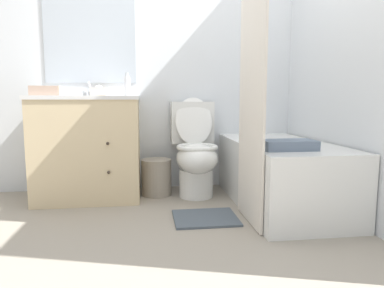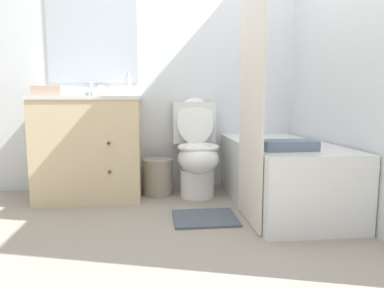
{
  "view_description": "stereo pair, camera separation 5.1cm",
  "coord_description": "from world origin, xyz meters",
  "px_view_note": "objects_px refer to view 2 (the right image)",
  "views": [
    {
      "loc": [
        -0.24,
        -1.71,
        0.82
      ],
      "look_at": [
        0.08,
        0.68,
        0.52
      ],
      "focal_mm": 32.0,
      "sensor_mm": 36.0,
      "label": 1
    },
    {
      "loc": [
        -0.19,
        -1.71,
        0.82
      ],
      "look_at": [
        0.08,
        0.68,
        0.52
      ],
      "focal_mm": 32.0,
      "sensor_mm": 36.0,
      "label": 2
    }
  ],
  "objects_px": {
    "sink_faucet": "(93,92)",
    "hand_towel_folded": "(48,91)",
    "bathtub": "(281,174)",
    "bath_mat": "(205,218)",
    "wastebasket": "(158,177)",
    "bath_towel_folded": "(289,145)",
    "tissue_box": "(101,92)",
    "soap_dispenser": "(129,86)",
    "vanity_cabinet": "(91,146)",
    "toilet": "(197,151)"
  },
  "relations": [
    {
      "from": "bathtub",
      "to": "hand_towel_folded",
      "type": "xyz_separation_m",
      "value": [
        -1.79,
        0.24,
        0.64
      ]
    },
    {
      "from": "sink_faucet",
      "to": "bath_towel_folded",
      "type": "distance_m",
      "value": 1.77
    },
    {
      "from": "sink_faucet",
      "to": "bath_mat",
      "type": "xyz_separation_m",
      "value": [
        0.88,
        -0.86,
        -0.89
      ]
    },
    {
      "from": "wastebasket",
      "to": "soap_dispenser",
      "type": "xyz_separation_m",
      "value": [
        -0.23,
        -0.06,
        0.79
      ]
    },
    {
      "from": "sink_faucet",
      "to": "hand_towel_folded",
      "type": "xyz_separation_m",
      "value": [
        -0.28,
        -0.37,
        0.0
      ]
    },
    {
      "from": "tissue_box",
      "to": "bath_mat",
      "type": "height_order",
      "value": "tissue_box"
    },
    {
      "from": "toilet",
      "to": "soap_dispenser",
      "type": "relative_size",
      "value": 4.55
    },
    {
      "from": "toilet",
      "to": "wastebasket",
      "type": "height_order",
      "value": "toilet"
    },
    {
      "from": "bath_towel_folded",
      "to": "bath_mat",
      "type": "distance_m",
      "value": 0.76
    },
    {
      "from": "wastebasket",
      "to": "soap_dispenser",
      "type": "relative_size",
      "value": 1.68
    },
    {
      "from": "wastebasket",
      "to": "bath_towel_folded",
      "type": "relative_size",
      "value": 0.91
    },
    {
      "from": "hand_towel_folded",
      "to": "bath_mat",
      "type": "relative_size",
      "value": 0.5
    },
    {
      "from": "soap_dispenser",
      "to": "bath_towel_folded",
      "type": "distance_m",
      "value": 1.38
    },
    {
      "from": "sink_faucet",
      "to": "tissue_box",
      "type": "relative_size",
      "value": 1.06
    },
    {
      "from": "toilet",
      "to": "bathtub",
      "type": "height_order",
      "value": "toilet"
    },
    {
      "from": "sink_faucet",
      "to": "tissue_box",
      "type": "distance_m",
      "value": 0.08
    },
    {
      "from": "toilet",
      "to": "bath_towel_folded",
      "type": "distance_m",
      "value": 0.94
    },
    {
      "from": "bathtub",
      "to": "bath_mat",
      "type": "height_order",
      "value": "bathtub"
    },
    {
      "from": "sink_faucet",
      "to": "bath_towel_folded",
      "type": "xyz_separation_m",
      "value": [
        1.4,
        -1.02,
        -0.36
      ]
    },
    {
      "from": "sink_faucet",
      "to": "bathtub",
      "type": "bearing_deg",
      "value": -21.77
    },
    {
      "from": "bathtub",
      "to": "bath_towel_folded",
      "type": "distance_m",
      "value": 0.51
    },
    {
      "from": "bathtub",
      "to": "wastebasket",
      "type": "bearing_deg",
      "value": 156.26
    },
    {
      "from": "bathtub",
      "to": "bath_towel_folded",
      "type": "xyz_separation_m",
      "value": [
        -0.11,
        -0.41,
        0.28
      ]
    },
    {
      "from": "bath_towel_folded",
      "to": "bath_mat",
      "type": "relative_size",
      "value": 0.78
    },
    {
      "from": "bathtub",
      "to": "tissue_box",
      "type": "relative_size",
      "value": 10.24
    },
    {
      "from": "vanity_cabinet",
      "to": "hand_towel_folded",
      "type": "relative_size",
      "value": 3.91
    },
    {
      "from": "wastebasket",
      "to": "hand_towel_folded",
      "type": "distance_m",
      "value": 1.13
    },
    {
      "from": "vanity_cabinet",
      "to": "sink_faucet",
      "type": "xyz_separation_m",
      "value": [
        -0.0,
        0.2,
        0.45
      ]
    },
    {
      "from": "sink_faucet",
      "to": "wastebasket",
      "type": "bearing_deg",
      "value": -18.28
    },
    {
      "from": "toilet",
      "to": "soap_dispenser",
      "type": "distance_m",
      "value": 0.79
    },
    {
      "from": "vanity_cabinet",
      "to": "soap_dispenser",
      "type": "bearing_deg",
      "value": -7.94
    },
    {
      "from": "sink_faucet",
      "to": "bathtub",
      "type": "xyz_separation_m",
      "value": [
        1.51,
        -0.6,
        -0.64
      ]
    },
    {
      "from": "toilet",
      "to": "bath_mat",
      "type": "relative_size",
      "value": 1.93
    },
    {
      "from": "vanity_cabinet",
      "to": "tissue_box",
      "type": "height_order",
      "value": "tissue_box"
    },
    {
      "from": "soap_dispenser",
      "to": "bathtub",
      "type": "bearing_deg",
      "value": -16.77
    },
    {
      "from": "sink_faucet",
      "to": "toilet",
      "type": "relative_size",
      "value": 0.17
    },
    {
      "from": "sink_faucet",
      "to": "wastebasket",
      "type": "distance_m",
      "value": 0.94
    },
    {
      "from": "toilet",
      "to": "hand_towel_folded",
      "type": "height_order",
      "value": "hand_towel_folded"
    },
    {
      "from": "bathtub",
      "to": "soap_dispenser",
      "type": "height_order",
      "value": "soap_dispenser"
    },
    {
      "from": "tissue_box",
      "to": "hand_towel_folded",
      "type": "xyz_separation_m",
      "value": [
        -0.35,
        -0.34,
        -0.0
      ]
    },
    {
      "from": "sink_faucet",
      "to": "hand_towel_folded",
      "type": "relative_size",
      "value": 0.65
    },
    {
      "from": "bathtub",
      "to": "bath_mat",
      "type": "distance_m",
      "value": 0.73
    },
    {
      "from": "soap_dispenser",
      "to": "tissue_box",
      "type": "bearing_deg",
      "value": 138.72
    },
    {
      "from": "vanity_cabinet",
      "to": "tissue_box",
      "type": "xyz_separation_m",
      "value": [
        0.07,
        0.18,
        0.46
      ]
    },
    {
      "from": "tissue_box",
      "to": "soap_dispenser",
      "type": "height_order",
      "value": "soap_dispenser"
    },
    {
      "from": "bathtub",
      "to": "soap_dispenser",
      "type": "relative_size",
      "value": 7.34
    },
    {
      "from": "bathtub",
      "to": "tissue_box",
      "type": "bearing_deg",
      "value": 157.99
    },
    {
      "from": "hand_towel_folded",
      "to": "soap_dispenser",
      "type": "bearing_deg",
      "value": 10.99
    },
    {
      "from": "wastebasket",
      "to": "hand_towel_folded",
      "type": "bearing_deg",
      "value": -167.82
    },
    {
      "from": "tissue_box",
      "to": "wastebasket",
      "type": "bearing_deg",
      "value": -18.5
    }
  ]
}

